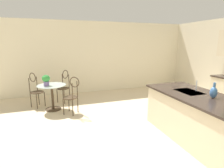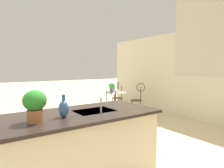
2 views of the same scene
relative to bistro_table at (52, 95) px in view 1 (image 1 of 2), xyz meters
The scene contains 10 objects.
ground_plane 3.23m from the bistro_table, 35.58° to the left, with size 40.00×40.00×0.00m, color beige.
wall_left_window 2.65m from the bistro_table, 131.80° to the left, with size 0.12×7.80×2.70m, color beige.
kitchen_island 3.97m from the bistro_table, 43.08° to the left, with size 2.80×1.06×0.92m.
bistro_table is the anchor object (origin of this frame).
chair_near_window 0.78m from the bistro_table, 150.14° to the left, with size 0.54×0.54×1.04m.
chair_by_island 0.73m from the bistro_table, 44.87° to the left, with size 0.53×0.53×1.04m.
chair_toward_desk 0.66m from the bistro_table, 133.62° to the right, with size 0.54×0.54×1.04m.
sink_faucet 3.77m from the bistro_table, 50.89° to the left, with size 0.02×0.02×0.22m, color #B2B5BA.
potted_plant_on_table 0.49m from the bistro_table, 71.21° to the right, with size 0.22×0.22×0.30m.
vase_on_counter 4.04m from the bistro_table, 44.56° to the left, with size 0.13×0.13×0.29m.
Camera 1 is at (2.63, -1.82, 1.91)m, focal length 28.68 mm.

